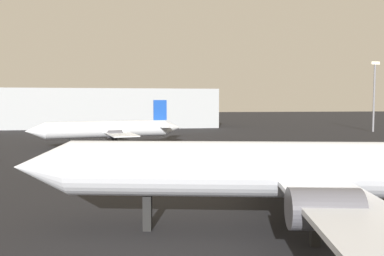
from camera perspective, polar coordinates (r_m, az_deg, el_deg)
The scene contains 4 objects.
airplane_at_gate at distance 23.77m, azimuth 14.61°, elevation -6.09°, with size 33.50×32.65×10.64m.
airplane_far_left at distance 70.12m, azimuth -12.28°, elevation -0.20°, with size 27.64×22.90×8.37m.
light_mast_right at distance 113.68m, azimuth 25.67°, elevation 4.87°, with size 2.40×0.50×18.84m.
terminal_building at distance 124.49m, azimuth -11.82°, elevation 2.92°, with size 65.37×19.56×12.12m, color #999EA3.
Camera 1 is at (-3.37, -6.13, 7.91)m, focal length 35.54 mm.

